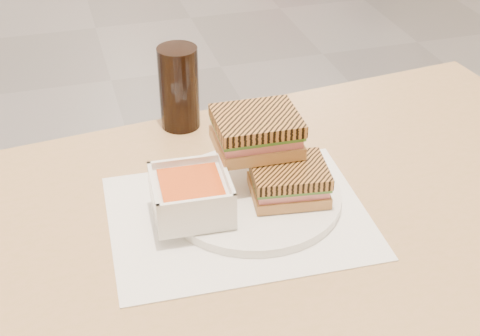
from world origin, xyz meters
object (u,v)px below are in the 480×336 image
object	(u,v)px
main_table	(254,291)
panini_lower	(289,181)
soup_bowl	(191,197)
plate	(253,197)
cola_glass	(179,88)

from	to	relation	value
main_table	panini_lower	xyz separation A→B (m)	(0.06, 0.05, 0.16)
main_table	soup_bowl	xyz separation A→B (m)	(-0.08, 0.05, 0.16)
main_table	plate	world-z (taller)	plate
main_table	cola_glass	world-z (taller)	cola_glass
panini_lower	soup_bowl	bearing A→B (deg)	-179.63
soup_bowl	panini_lower	xyz separation A→B (m)	(0.14, 0.00, -0.00)
main_table	soup_bowl	world-z (taller)	soup_bowl
plate	panini_lower	world-z (taller)	panini_lower
main_table	cola_glass	size ratio (longest dim) A/B	8.80
soup_bowl	cola_glass	xyz separation A→B (m)	(0.04, 0.27, 0.03)
soup_bowl	cola_glass	bearing A→B (deg)	81.31
panini_lower	main_table	bearing A→B (deg)	-144.62
main_table	panini_lower	size ratio (longest dim) A/B	10.76
main_table	plate	bearing A→B (deg)	74.90
cola_glass	main_table	bearing A→B (deg)	-83.33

